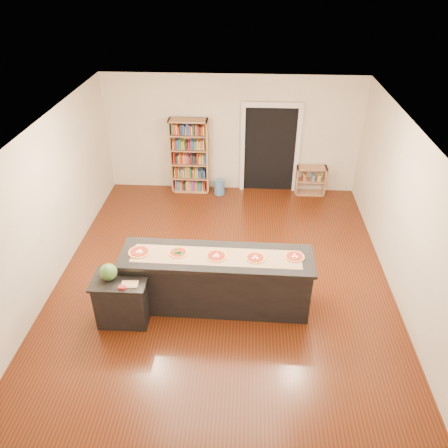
# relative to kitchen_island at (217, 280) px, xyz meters

# --- Properties ---
(room) EXTENTS (6.00, 7.00, 2.80)m
(room) POSITION_rel_kitchen_island_xyz_m (0.06, 0.77, 0.89)
(room) COLOR #ECE2C6
(room) RESTS_ON ground
(doorway) EXTENTS (1.40, 0.09, 2.21)m
(doorway) POSITION_rel_kitchen_island_xyz_m (0.96, 4.23, 0.69)
(doorway) COLOR black
(doorway) RESTS_ON room
(kitchen_island) EXTENTS (3.08, 0.84, 1.02)m
(kitchen_island) POSITION_rel_kitchen_island_xyz_m (0.00, 0.00, 0.00)
(kitchen_island) COLOR black
(kitchen_island) RESTS_ON ground
(side_counter) EXTENTS (0.85, 0.62, 0.84)m
(side_counter) POSITION_rel_kitchen_island_xyz_m (-1.46, -0.44, -0.09)
(side_counter) COLOR black
(side_counter) RESTS_ON ground
(bookshelf) EXTENTS (0.91, 0.32, 1.82)m
(bookshelf) POSITION_rel_kitchen_island_xyz_m (-0.94, 4.05, 0.40)
(bookshelf) COLOR #B07B55
(bookshelf) RESTS_ON ground
(low_shelf) EXTENTS (0.72, 0.31, 0.72)m
(low_shelf) POSITION_rel_kitchen_island_xyz_m (1.98, 4.06, -0.15)
(low_shelf) COLOR #B07B55
(low_shelf) RESTS_ON ground
(waste_bin) EXTENTS (0.26, 0.26, 0.37)m
(waste_bin) POSITION_rel_kitchen_island_xyz_m (-0.22, 3.92, -0.33)
(waste_bin) COLOR #4970A4
(waste_bin) RESTS_ON ground
(kraft_paper) EXTENTS (2.68, 0.52, 0.00)m
(kraft_paper) POSITION_rel_kitchen_island_xyz_m (-0.00, -0.02, 0.51)
(kraft_paper) COLOR #9B7250
(kraft_paper) RESTS_ON kitchen_island
(watermelon) EXTENTS (0.26, 0.26, 0.26)m
(watermelon) POSITION_rel_kitchen_island_xyz_m (-1.61, -0.45, 0.46)
(watermelon) COLOR #144214
(watermelon) RESTS_ON side_counter
(cutting_board) EXTENTS (0.26, 0.18, 0.02)m
(cutting_board) POSITION_rel_kitchen_island_xyz_m (-1.27, -0.57, 0.34)
(cutting_board) COLOR tan
(cutting_board) RESTS_ON side_counter
(package_red) EXTENTS (0.11, 0.08, 0.04)m
(package_red) POSITION_rel_kitchen_island_xyz_m (-1.36, -0.67, 0.35)
(package_red) COLOR maroon
(package_red) RESTS_ON side_counter
(package_teal) EXTENTS (0.13, 0.13, 0.05)m
(package_teal) POSITION_rel_kitchen_island_xyz_m (-1.13, -0.27, 0.35)
(package_teal) COLOR #195966
(package_teal) RESTS_ON side_counter
(pizza_a) EXTENTS (0.36, 0.36, 0.02)m
(pizza_a) POSITION_rel_kitchen_island_xyz_m (-1.23, 0.01, 0.52)
(pizza_a) COLOR tan
(pizza_a) RESTS_ON kitchen_island
(pizza_b) EXTENTS (0.31, 0.31, 0.02)m
(pizza_b) POSITION_rel_kitchen_island_xyz_m (-0.62, 0.03, 0.52)
(pizza_b) COLOR tan
(pizza_b) RESTS_ON kitchen_island
(pizza_c) EXTENTS (0.34, 0.34, 0.02)m
(pizza_c) POSITION_rel_kitchen_island_xyz_m (-0.00, -0.02, 0.52)
(pizza_c) COLOR tan
(pizza_c) RESTS_ON kitchen_island
(pizza_d) EXTENTS (0.30, 0.30, 0.02)m
(pizza_d) POSITION_rel_kitchen_island_xyz_m (0.62, -0.04, 0.52)
(pizza_d) COLOR tan
(pizza_d) RESTS_ON kitchen_island
(pizza_e) EXTENTS (0.30, 0.30, 0.02)m
(pizza_e) POSITION_rel_kitchen_island_xyz_m (1.23, 0.03, 0.52)
(pizza_e) COLOR tan
(pizza_e) RESTS_ON kitchen_island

